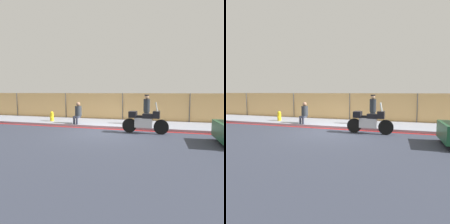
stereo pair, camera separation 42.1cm
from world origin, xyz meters
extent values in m
plane|color=#333847|center=(0.00, 0.00, 0.00)|extent=(120.00, 120.00, 0.00)
cube|color=#8E93A3|center=(0.00, 2.34, 0.07)|extent=(31.73, 2.87, 0.14)
cube|color=red|center=(0.00, 0.82, 0.00)|extent=(31.73, 0.18, 0.01)
cube|color=#E5B26B|center=(0.00, 3.87, 0.96)|extent=(30.14, 0.08, 1.92)
cylinder|color=#4C4C51|center=(-8.54, 3.77, 0.96)|extent=(0.05, 0.05, 1.92)
cylinder|color=#4C4C51|center=(-4.27, 3.77, 0.96)|extent=(0.05, 0.05, 1.92)
cylinder|color=#4C4C51|center=(0.00, 3.77, 0.96)|extent=(0.05, 0.05, 1.92)
cylinder|color=#4C4C51|center=(4.27, 3.77, 0.96)|extent=(0.05, 0.05, 1.92)
cylinder|color=black|center=(2.66, 0.20, 0.35)|extent=(0.71, 0.16, 0.70)
cylinder|color=black|center=(1.12, 0.23, 0.35)|extent=(0.71, 0.16, 0.70)
cube|color=silver|center=(1.81, 0.22, 0.52)|extent=(0.85, 0.30, 0.48)
cube|color=black|center=(2.03, 0.21, 0.85)|extent=(0.53, 0.32, 0.22)
cube|color=black|center=(1.72, 0.22, 0.81)|extent=(0.61, 0.29, 0.10)
cube|color=black|center=(2.43, 0.20, 0.93)|extent=(0.33, 0.48, 0.34)
cube|color=silver|center=(2.43, 0.20, 1.31)|extent=(0.11, 0.42, 0.42)
cube|color=black|center=(1.29, 0.23, 0.91)|extent=(0.37, 0.51, 0.30)
cylinder|color=#1E2328|center=(1.77, 2.22, 0.51)|extent=(0.30, 0.30, 0.74)
cylinder|color=#1E2328|center=(1.77, 2.22, 1.24)|extent=(0.37, 0.37, 0.74)
sphere|color=tan|center=(1.77, 2.22, 1.72)|extent=(0.23, 0.23, 0.23)
cylinder|color=black|center=(1.77, 2.22, 1.82)|extent=(0.26, 0.26, 0.05)
cylinder|color=#2D3342|center=(-2.27, 1.01, 0.34)|extent=(0.12, 0.12, 0.41)
cylinder|color=#2D3342|center=(-2.10, 1.01, 0.34)|extent=(0.12, 0.12, 0.41)
cube|color=#2D3342|center=(-2.18, 1.22, 0.55)|extent=(0.33, 0.41, 0.10)
cylinder|color=#2D3338|center=(-2.18, 1.42, 0.88)|extent=(0.39, 0.39, 0.58)
sphere|color=#A37556|center=(-2.18, 1.42, 1.29)|extent=(0.24, 0.24, 0.24)
cylinder|color=gold|center=(-4.24, 1.84, 0.37)|extent=(0.24, 0.24, 0.46)
sphere|color=gold|center=(-4.24, 1.84, 0.66)|extent=(0.21, 0.21, 0.21)
cylinder|color=gold|center=(-4.24, 1.71, 0.39)|extent=(0.08, 0.10, 0.08)
camera|label=1|loc=(2.88, -9.44, 2.01)|focal=32.00mm
camera|label=2|loc=(3.28, -9.32, 2.01)|focal=32.00mm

